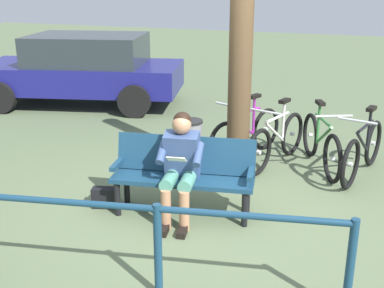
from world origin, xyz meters
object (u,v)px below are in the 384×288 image
litter_bin (190,148)px  bicycle_silver (246,134)px  person_reading (180,162)px  bicycle_green (277,141)px  tree_trunk (241,53)px  handbag (105,198)px  bench (184,170)px  bicycle_black (363,151)px  bicycle_red (321,144)px  parked_car (83,68)px

litter_bin → bicycle_silver: (-0.53, -0.95, -0.03)m
person_reading → bicycle_green: size_ratio=0.74×
tree_trunk → bicycle_green: size_ratio=2.06×
handbag → litter_bin: bearing=-114.2°
bench → bicycle_black: size_ratio=1.01×
handbag → bicycle_red: bicycle_red is taller
bench → tree_trunk: 1.74m
tree_trunk → parked_car: bearing=-33.2°
parked_car → bicycle_black: bearing=145.2°
person_reading → parked_car: parked_car is taller
handbag → parked_car: (2.96, -4.21, 0.65)m
handbag → person_reading: bearing=-174.9°
person_reading → bicycle_black: bearing=-143.0°
handbag → bicycle_green: (-1.60, -2.11, 0.24)m
litter_bin → bench: bearing=107.3°
bicycle_green → handbag: bearing=-20.9°
bicycle_red → parked_car: (5.17, -2.03, 0.41)m
person_reading → parked_car: size_ratio=0.27×
person_reading → bicycle_green: bearing=-118.5°
parked_car → litter_bin: bearing=126.1°
person_reading → bicycle_silver: bearing=-104.9°
tree_trunk → bicycle_green: bearing=-123.6°
tree_trunk → bicycle_green: 1.51m
bicycle_black → bicycle_red: same height
litter_bin → parked_car: size_ratio=0.17×
bicycle_red → parked_car: 5.57m
handbag → parked_car: bearing=-54.9°
tree_trunk → litter_bin: tree_trunk is taller
bench → bicycle_red: 2.34m
person_reading → bicycle_red: (-1.28, -2.10, -0.31)m
tree_trunk → bicycle_green: tree_trunk is taller
person_reading → bicycle_black: 2.74m
handbag → tree_trunk: size_ratio=0.09×
bicycle_red → bench: bearing=-57.8°
litter_bin → parked_car: 4.61m
bicycle_silver → litter_bin: bearing=-5.7°
person_reading → bicycle_red: person_reading is taller
bicycle_green → bicycle_silver: same height
tree_trunk → bicycle_silver: tree_trunk is taller
person_reading → tree_trunk: tree_trunk is taller
litter_bin → parked_car: parked_car is taller
bench → parked_car: 5.55m
bench → bicycle_green: (-0.69, -1.86, -0.15)m
person_reading → parked_car: 5.67m
litter_bin → bicycle_black: bearing=-160.2°
bicycle_red → bicycle_silver: 1.11m
bench → handbag: size_ratio=5.53×
bicycle_silver → parked_car: 4.54m
bicycle_red → bicycle_silver: bearing=-117.1°
bicycle_black → parked_car: (5.73, -2.13, 0.41)m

